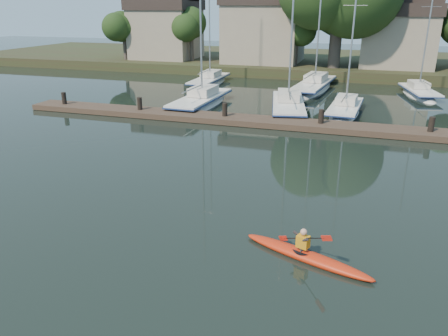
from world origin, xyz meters
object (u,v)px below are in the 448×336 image
(kayak, at_px, (306,254))
(sailboat_3, at_px, (344,116))
(dock, at_px, (271,122))
(sailboat_1, at_px, (201,108))
(sailboat_7, at_px, (418,98))
(sailboat_6, at_px, (313,92))
(sailboat_2, at_px, (288,113))
(sailboat_5, at_px, (209,86))

(kayak, height_order, sailboat_3, sailboat_3)
(dock, relative_size, sailboat_1, 2.22)
(dock, bearing_deg, sailboat_1, 146.62)
(kayak, height_order, sailboat_7, sailboat_7)
(sailboat_1, bearing_deg, sailboat_7, 31.69)
(sailboat_6, relative_size, sailboat_7, 1.47)
(sailboat_2, distance_m, sailboat_3, 3.89)
(sailboat_3, height_order, sailboat_6, sailboat_6)
(sailboat_6, bearing_deg, sailboat_2, -89.16)
(dock, bearing_deg, sailboat_6, 85.62)
(sailboat_2, xyz_separation_m, sailboat_3, (3.88, 0.29, 0.02))
(kayak, height_order, sailboat_2, sailboat_2)
(sailboat_2, height_order, sailboat_7, sailboat_2)
(sailboat_2, xyz_separation_m, sailboat_5, (-9.06, 8.86, 0.01))
(sailboat_3, xyz_separation_m, sailboat_6, (-3.13, 8.47, -0.02))
(sailboat_2, distance_m, sailboat_5, 12.67)
(sailboat_5, xyz_separation_m, sailboat_7, (18.39, -0.21, 0.00))
(sailboat_1, bearing_deg, dock, -31.64)
(sailboat_3, bearing_deg, sailboat_1, -172.36)
(sailboat_5, bearing_deg, kayak, -65.77)
(sailboat_1, distance_m, sailboat_3, 10.33)
(dock, xyz_separation_m, sailboat_2, (0.26, 4.49, -0.40))
(sailboat_2, height_order, sailboat_3, sailboat_2)
(kayak, xyz_separation_m, sailboat_7, (5.45, 27.77, -0.34))
(sailboat_2, relative_size, sailboat_3, 1.29)
(sailboat_6, distance_m, sailboat_7, 8.57)
(sailboat_3, distance_m, sailboat_6, 9.03)
(dock, distance_m, sailboat_3, 6.34)
(dock, relative_size, sailboat_2, 2.17)
(kayak, xyz_separation_m, sailboat_5, (-12.93, 27.98, -0.34))
(sailboat_3, height_order, sailboat_5, sailboat_5)
(sailboat_1, distance_m, sailboat_5, 9.65)
(sailboat_1, height_order, sailboat_5, sailboat_1)
(dock, relative_size, sailboat_6, 1.93)
(dock, relative_size, sailboat_7, 2.84)
(kayak, distance_m, dock, 15.21)
(sailboat_5, height_order, sailboat_7, sailboat_5)
(sailboat_3, xyz_separation_m, sailboat_5, (-12.94, 8.57, -0.00))
(kayak, bearing_deg, sailboat_2, 121.38)
(dock, distance_m, sailboat_6, 13.30)
(sailboat_1, xyz_separation_m, sailboat_3, (10.31, 0.72, 0.03))
(dock, relative_size, sailboat_3, 2.81)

